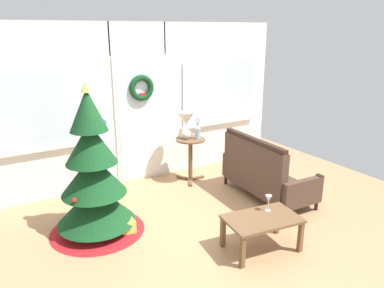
# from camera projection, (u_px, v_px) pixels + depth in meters

# --- Properties ---
(ground_plane) EXTENTS (6.76, 6.76, 0.00)m
(ground_plane) POSITION_uv_depth(u_px,v_px,m) (211.00, 231.00, 4.69)
(ground_plane) COLOR #AD7F56
(back_wall_with_door) EXTENTS (5.20, 0.19, 2.55)m
(back_wall_with_door) POSITION_uv_depth(u_px,v_px,m) (140.00, 104.00, 6.00)
(back_wall_with_door) COLOR white
(back_wall_with_door) RESTS_ON ground
(christmas_tree) EXTENTS (1.17, 1.17, 1.88)m
(christmas_tree) POSITION_uv_depth(u_px,v_px,m) (94.00, 182.00, 4.51)
(christmas_tree) COLOR #4C331E
(christmas_tree) RESTS_ON ground
(settee_sofa) EXTENTS (0.78, 1.54, 0.96)m
(settee_sofa) POSITION_uv_depth(u_px,v_px,m) (263.00, 174.00, 5.53)
(settee_sofa) COLOR black
(settee_sofa) RESTS_ON ground
(side_table) EXTENTS (0.50, 0.48, 0.73)m
(side_table) POSITION_uv_depth(u_px,v_px,m) (190.00, 151.00, 6.10)
(side_table) COLOR brown
(side_table) RESTS_ON ground
(table_lamp) EXTENTS (0.28, 0.28, 0.44)m
(table_lamp) POSITION_uv_depth(u_px,v_px,m) (186.00, 122.00, 5.95)
(table_lamp) COLOR silver
(table_lamp) RESTS_ON side_table
(flower_vase) EXTENTS (0.11, 0.10, 0.35)m
(flower_vase) POSITION_uv_depth(u_px,v_px,m) (198.00, 132.00, 6.00)
(flower_vase) COLOR #99ADBC
(flower_vase) RESTS_ON side_table
(coffee_table) EXTENTS (0.90, 0.63, 0.40)m
(coffee_table) POSITION_uv_depth(u_px,v_px,m) (262.00, 222.00, 4.22)
(coffee_table) COLOR brown
(coffee_table) RESTS_ON ground
(wine_glass) EXTENTS (0.08, 0.08, 0.20)m
(wine_glass) POSITION_uv_depth(u_px,v_px,m) (268.00, 200.00, 4.32)
(wine_glass) COLOR silver
(wine_glass) RESTS_ON coffee_table
(gift_box) EXTENTS (0.17, 0.16, 0.17)m
(gift_box) POSITION_uv_depth(u_px,v_px,m) (128.00, 227.00, 4.62)
(gift_box) COLOR #D8C64C
(gift_box) RESTS_ON ground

